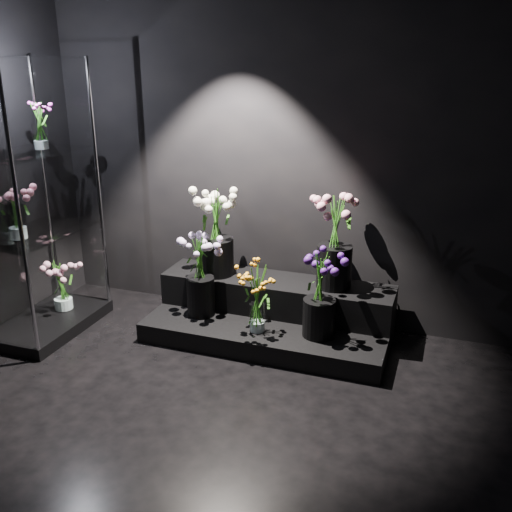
% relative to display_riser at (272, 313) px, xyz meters
% --- Properties ---
extents(floor, '(4.00, 4.00, 0.00)m').
position_rel_display_riser_xyz_m(floor, '(-0.08, -1.62, -0.18)').
color(floor, black).
rests_on(floor, ground).
extents(wall_back, '(4.00, 0.00, 4.00)m').
position_rel_display_riser_xyz_m(wall_back, '(-0.08, 0.38, 1.22)').
color(wall_back, black).
rests_on(wall_back, floor).
extents(display_riser, '(1.91, 0.85, 0.42)m').
position_rel_display_riser_xyz_m(display_riser, '(0.00, 0.00, 0.00)').
color(display_riser, black).
rests_on(display_riser, floor).
extents(display_case, '(0.59, 0.98, 2.15)m').
position_rel_display_riser_xyz_m(display_case, '(-1.77, -0.54, 0.90)').
color(display_case, black).
rests_on(display_case, floor).
extents(bouquet_orange_bells, '(0.36, 0.36, 0.52)m').
position_rel_display_riser_xyz_m(bouquet_orange_bells, '(-0.02, -0.31, 0.26)').
color(bouquet_orange_bells, white).
rests_on(bouquet_orange_bells, display_riser).
extents(bouquet_lilac, '(0.45, 0.45, 0.66)m').
position_rel_display_riser_xyz_m(bouquet_lilac, '(-0.55, -0.17, 0.37)').
color(bouquet_lilac, black).
rests_on(bouquet_lilac, display_riser).
extents(bouquet_purple, '(0.32, 0.32, 0.65)m').
position_rel_display_riser_xyz_m(bouquet_purple, '(0.44, -0.22, 0.34)').
color(bouquet_purple, black).
rests_on(bouquet_purple, display_riser).
extents(bouquet_cream_roses, '(0.40, 0.40, 0.71)m').
position_rel_display_riser_xyz_m(bouquet_cream_roses, '(-0.51, 0.08, 0.64)').
color(bouquet_cream_roses, black).
rests_on(bouquet_cream_roses, display_riser).
extents(bouquet_pink_roses, '(0.41, 0.41, 0.72)m').
position_rel_display_riser_xyz_m(bouquet_pink_roses, '(0.47, 0.13, 0.65)').
color(bouquet_pink_roses, black).
rests_on(bouquet_pink_roses, display_riser).
extents(bouquet_case_pink, '(0.34, 0.34, 0.41)m').
position_rel_display_riser_xyz_m(bouquet_case_pink, '(-1.80, -0.72, 0.88)').
color(bouquet_case_pink, white).
rests_on(bouquet_case_pink, display_case).
extents(bouquet_case_magenta, '(0.25, 0.25, 0.35)m').
position_rel_display_riser_xyz_m(bouquet_case_magenta, '(-1.74, -0.41, 1.48)').
color(bouquet_case_magenta, white).
rests_on(bouquet_case_magenta, display_case).
extents(bouquet_case_base_pink, '(0.36, 0.36, 0.43)m').
position_rel_display_riser_xyz_m(bouquet_case_base_pink, '(-1.76, -0.35, 0.16)').
color(bouquet_case_base_pink, white).
rests_on(bouquet_case_base_pink, display_case).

